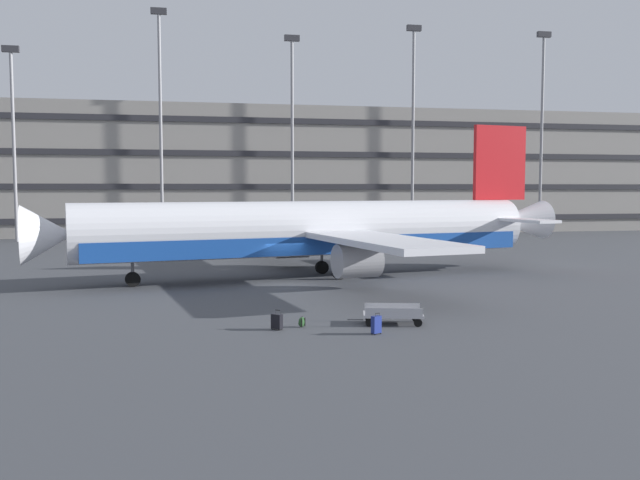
% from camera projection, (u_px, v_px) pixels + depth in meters
% --- Properties ---
extents(ground_plane, '(600.00, 600.00, 0.00)m').
position_uv_depth(ground_plane, '(286.00, 284.00, 41.93)').
color(ground_plane, '#424449').
extents(terminal_structure, '(134.08, 15.94, 16.42)m').
position_uv_depth(terminal_structure, '(232.00, 172.00, 90.78)').
color(terminal_structure, gray).
rests_on(terminal_structure, ground_plane).
extents(airliner, '(36.70, 29.83, 10.56)m').
position_uv_depth(airliner, '(319.00, 231.00, 44.76)').
color(airliner, silver).
rests_on(airliner, ground_plane).
extents(light_mast_left, '(1.80, 0.50, 21.51)m').
position_uv_depth(light_mast_left, '(13.00, 129.00, 73.94)').
color(light_mast_left, gray).
rests_on(light_mast_left, ground_plane).
extents(light_mast_center_left, '(1.80, 0.50, 26.36)m').
position_uv_depth(light_mast_center_left, '(160.00, 110.00, 76.82)').
color(light_mast_center_left, gray).
rests_on(light_mast_center_left, ground_plane).
extents(light_mast_center_right, '(1.80, 0.50, 24.00)m').
position_uv_depth(light_mast_center_right, '(292.00, 123.00, 79.87)').
color(light_mast_center_right, gray).
rests_on(light_mast_center_right, ground_plane).
extents(light_mast_right, '(1.80, 0.50, 25.85)m').
position_uv_depth(light_mast_right, '(413.00, 118.00, 82.72)').
color(light_mast_right, gray).
rests_on(light_mast_right, ground_plane).
extents(light_mast_far_right, '(1.80, 0.50, 25.84)m').
position_uv_depth(light_mast_far_right, '(542.00, 120.00, 86.08)').
color(light_mast_far_right, gray).
rests_on(light_mast_far_right, ground_plane).
extents(suitcase_black, '(0.46, 0.38, 0.88)m').
position_uv_depth(suitcase_black, '(376.00, 324.00, 27.34)').
color(suitcase_black, navy).
rests_on(suitcase_black, ground_plane).
extents(suitcase_scuffed, '(0.50, 0.49, 0.83)m').
position_uv_depth(suitcase_scuffed, '(277.00, 321.00, 28.21)').
color(suitcase_scuffed, black).
rests_on(suitcase_scuffed, ground_plane).
extents(backpack_navy, '(0.40, 0.36, 0.49)m').
position_uv_depth(backpack_navy, '(302.00, 322.00, 28.76)').
color(backpack_navy, '#264C26').
rests_on(backpack_navy, ground_plane).
extents(baggage_cart, '(3.37, 1.89, 0.82)m').
position_uv_depth(baggage_cart, '(393.00, 314.00, 29.39)').
color(baggage_cart, '#B7B7BC').
rests_on(baggage_cart, ground_plane).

